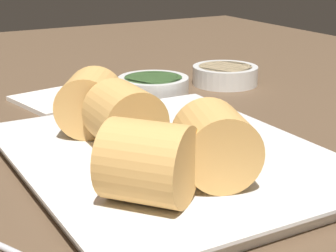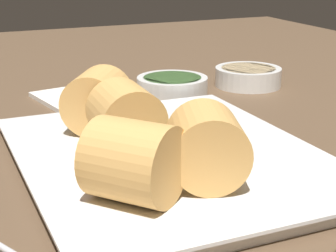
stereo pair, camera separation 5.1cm
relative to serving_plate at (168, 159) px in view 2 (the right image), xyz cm
name	(u,v)px [view 2 (the right image)]	position (x,y,z in cm)	size (l,w,h in cm)	color
table_surface	(170,168)	(-1.68, 0.99, -1.76)	(180.00, 140.00, 2.00)	brown
serving_plate	(168,159)	(0.00, 0.00, 0.00)	(33.23, 26.94, 1.50)	white
roll_front_left	(124,115)	(-2.98, -3.22, 3.87)	(7.51, 6.53, 6.26)	#DBA356
roll_front_right	(206,144)	(7.26, 0.20, 3.87)	(8.11, 7.99, 6.26)	#DBA356
roll_back_left	(99,99)	(-9.45, -3.75, 3.87)	(8.65, 8.65, 6.26)	#DBA356
roll_back_right	(128,160)	(8.12, -6.80, 3.87)	(8.83, 8.83, 6.26)	#DBA356
dipping_bowl_near	(172,86)	(-22.89, 10.64, 0.72)	(9.67, 9.67, 2.71)	silver
dipping_bowl_far	(248,76)	(-23.92, 23.29, 0.72)	(9.67, 9.67, 2.71)	silver
napkin	(76,98)	(-26.36, -1.94, -0.46)	(12.34, 11.06, 0.60)	silver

